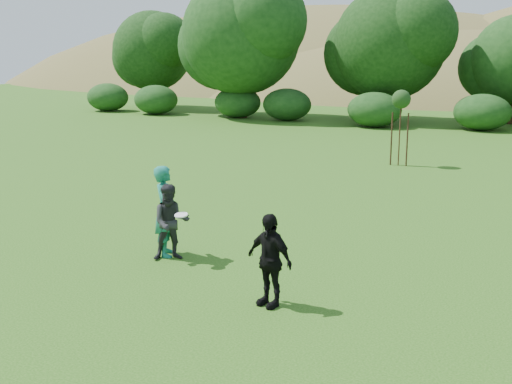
% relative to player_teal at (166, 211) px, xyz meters
% --- Properties ---
extents(ground, '(120.00, 120.00, 0.00)m').
position_rel_player_teal_xyz_m(ground, '(1.14, -1.02, -0.97)').
color(ground, '#19470C').
rests_on(ground, ground).
extents(player_teal, '(0.77, 0.85, 1.94)m').
position_rel_player_teal_xyz_m(player_teal, '(0.00, 0.00, 0.00)').
color(player_teal, '#197262').
rests_on(player_teal, ground).
extents(player_grey, '(0.99, 0.95, 1.60)m').
position_rel_player_teal_xyz_m(player_grey, '(0.25, -0.18, -0.17)').
color(player_grey, '#27282A').
rests_on(player_grey, ground).
extents(player_black, '(1.03, 0.66, 1.63)m').
position_rel_player_teal_xyz_m(player_black, '(3.14, -1.52, -0.16)').
color(player_black, black).
rests_on(player_black, ground).
extents(frisbee, '(0.27, 0.27, 0.07)m').
position_rel_player_teal_xyz_m(frisbee, '(0.63, -0.37, 0.07)').
color(frisbee, white).
rests_on(frisbee, ground).
extents(sapling, '(0.70, 0.70, 2.85)m').
position_rel_player_teal_xyz_m(sapling, '(1.68, 13.01, 1.45)').
color(sapling, '#3E2518').
rests_on(sapling, ground).
extents(hillside, '(150.00, 72.00, 52.00)m').
position_rel_player_teal_xyz_m(hillside, '(0.58, 67.43, -12.94)').
color(hillside, olive).
rests_on(hillside, ground).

